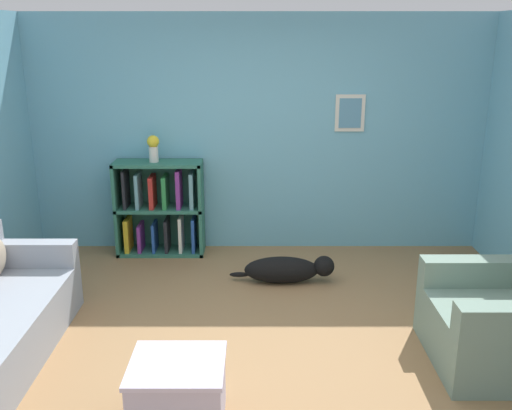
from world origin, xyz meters
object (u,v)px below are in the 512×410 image
(bookshelf, at_px, (158,209))
(vase, at_px, (150,147))
(recliner_chair, at_px, (509,317))
(dog, at_px, (285,269))
(coffee_table, at_px, (176,392))

(bookshelf, relative_size, vase, 3.63)
(recliner_chair, height_order, dog, recliner_chair)
(dog, bearing_deg, recliner_chair, -41.49)
(recliner_chair, bearing_deg, coffee_table, -163.01)
(recliner_chair, relative_size, vase, 3.73)
(vase, bearing_deg, coffee_table, -78.25)
(vase, bearing_deg, dog, -29.82)
(recliner_chair, xyz_separation_m, vase, (-3.01, 2.22, 0.85))
(bookshelf, distance_m, coffee_table, 3.04)
(coffee_table, bearing_deg, recliner_chair, 16.99)
(vase, bearing_deg, recliner_chair, -36.42)
(coffee_table, bearing_deg, vase, 101.75)
(bookshelf, xyz_separation_m, vase, (-0.04, -0.02, 0.70))
(bookshelf, height_order, recliner_chair, recliner_chair)
(coffee_table, bearing_deg, bookshelf, 100.95)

